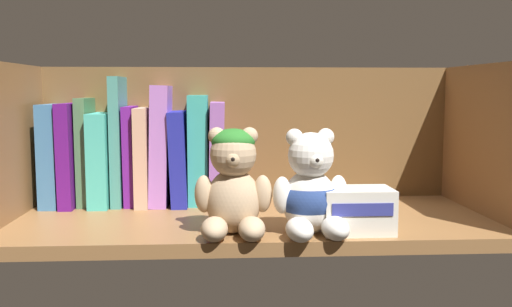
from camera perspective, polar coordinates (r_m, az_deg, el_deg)
The scene contains 18 objects.
shelf_board at distance 91.13cm, azimuth -0.32°, elevation -6.93°, with size 73.79×31.76×2.00cm, color olive.
shelf_back_panel at distance 105.54cm, azimuth -0.81°, elevation 1.52°, with size 76.19×1.20×26.12cm, color brown.
shelf_side_panel_left at distance 94.89cm, azimuth -23.69°, elevation 0.45°, with size 1.60×34.16×26.12cm, color olive.
shelf_side_panel_right at distance 98.65cm, azimuth 22.10°, elevation 0.72°, with size 1.60×34.16×26.12cm, color olive.
book_0 at distance 105.87cm, azimuth -19.36°, elevation -0.06°, with size 3.01×13.56×17.57cm, color teal.
book_1 at distance 105.08cm, azimuth -17.80°, elevation -0.00°, with size 2.30×14.88×17.74cm, color #531271.
book_2 at distance 104.47cm, azimuth -16.53°, elevation 0.25°, with size 1.83×10.83×18.62cm, color #4A7449.
book_3 at distance 103.99cm, azimuth -14.95°, elevation -0.45°, with size 3.32×14.57×16.05cm, color #42B6A8.
book_4 at distance 103.14cm, azimuth -13.45°, elevation 1.27°, with size 1.75×12.12×22.25cm, color teal.
book_5 at distance 103.06cm, azimuth -12.30°, elevation -0.12°, with size 1.66×11.44×17.16cm, color #661B89.
book_6 at distance 102.74cm, azimuth -11.03°, elevation -0.18°, with size 2.26×14.25×16.93cm, color tan.
book_7 at distance 102.20cm, azimuth -9.42°, elevation 0.90°, with size 2.97×13.05×20.76cm, color #A86BC5.
book_8 at distance 102.15cm, azimuth -7.64°, elevation -0.33°, with size 2.70×14.23×16.30cm, color #1F2498.
book_9 at distance 101.81cm, azimuth -5.76°, elevation 0.46°, with size 3.37×11.00×19.08cm, color teal.
book_10 at distance 101.79cm, azimuth -3.94°, elevation 0.13°, with size 2.44×13.59×17.88cm, color #9259AD.
teddy_bear_larger at distance 78.60cm, azimuth -2.29°, elevation -3.08°, with size 10.82×10.97×14.88cm.
teddy_bear_smaller at distance 79.28cm, azimuth 5.49°, elevation -3.96°, with size 10.83×11.43×14.70cm.
small_product_box at distance 81.55cm, azimuth 10.06°, elevation -5.62°, with size 9.85×6.81×6.29cm.
Camera 1 is at (-4.82, -88.58, 21.87)cm, focal length 39.93 mm.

